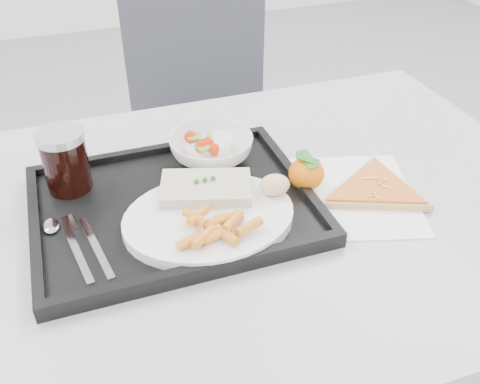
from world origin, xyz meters
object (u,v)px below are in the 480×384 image
(table, at_px, (227,239))
(dinner_plate, at_px, (209,218))
(pizza_slice, at_px, (375,189))
(salad_bowl, at_px, (211,148))
(tangerine, at_px, (306,173))
(chair, at_px, (206,114))
(tray, at_px, (174,206))
(cola_glass, at_px, (65,159))

(table, distance_m, dinner_plate, 0.11)
(dinner_plate, relative_size, pizza_slice, 1.13)
(salad_bowl, bearing_deg, tangerine, -44.47)
(chair, xyz_separation_m, tangerine, (-0.02, -0.72, 0.25))
(tray, distance_m, cola_glass, 0.20)
(salad_bowl, bearing_deg, table, -96.62)
(tray, distance_m, tangerine, 0.23)
(cola_glass, relative_size, pizza_slice, 0.45)
(dinner_plate, bearing_deg, tray, 121.77)
(tray, relative_size, salad_bowl, 2.96)
(chair, height_order, cola_glass, chair)
(tangerine, bearing_deg, dinner_plate, -165.92)
(chair, xyz_separation_m, cola_glass, (-0.41, -0.60, 0.28))
(tangerine, bearing_deg, chair, 88.06)
(chair, distance_m, tray, 0.78)
(tangerine, xyz_separation_m, pizza_slice, (0.11, -0.05, -0.02))
(chair, relative_size, tray, 2.07)
(table, bearing_deg, cola_glass, 151.83)
(table, distance_m, pizza_slice, 0.27)
(cola_glass, bearing_deg, dinner_plate, -41.02)
(tray, height_order, cola_glass, cola_glass)
(dinner_plate, height_order, pizza_slice, dinner_plate)
(table, relative_size, salad_bowl, 7.89)
(dinner_plate, xyz_separation_m, tangerine, (0.19, 0.05, 0.01))
(tray, bearing_deg, tangerine, -4.84)
(pizza_slice, bearing_deg, dinner_plate, 179.42)
(cola_glass, bearing_deg, tray, -33.86)
(tangerine, distance_m, pizza_slice, 0.12)
(salad_bowl, distance_m, pizza_slice, 0.30)
(table, distance_m, salad_bowl, 0.17)
(cola_glass, bearing_deg, chair, 55.57)
(chair, bearing_deg, dinner_plate, -105.51)
(chair, bearing_deg, pizza_slice, -83.75)
(dinner_plate, bearing_deg, chair, 74.49)
(salad_bowl, height_order, pizza_slice, salad_bowl)
(pizza_slice, bearing_deg, cola_glass, 160.62)
(dinner_plate, distance_m, cola_glass, 0.26)
(table, bearing_deg, dinner_plate, -134.48)
(tangerine, bearing_deg, pizza_slice, -24.84)
(dinner_plate, bearing_deg, table, 45.52)
(tray, height_order, tangerine, tangerine)
(tangerine, bearing_deg, tray, 175.16)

